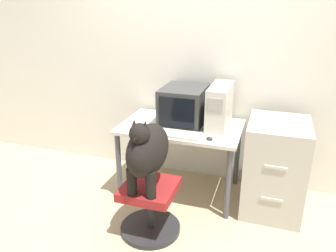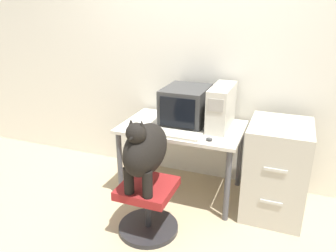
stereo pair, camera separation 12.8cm
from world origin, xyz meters
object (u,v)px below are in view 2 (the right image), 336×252
at_px(filing_cabinet, 276,170).
at_px(pc_tower, 221,107).
at_px(crt_monitor, 186,105).
at_px(office_chair, 148,206).
at_px(keyboard, 174,134).
at_px(dog, 145,150).

bearing_deg(filing_cabinet, pc_tower, 167.31).
distance_m(crt_monitor, office_chair, 1.01).
bearing_deg(crt_monitor, pc_tower, 0.45).
relative_size(keyboard, filing_cabinet, 0.57).
bearing_deg(office_chair, pc_tower, 62.75).
height_order(keyboard, filing_cabinet, filing_cabinet).
bearing_deg(keyboard, dog, -98.44).
bearing_deg(keyboard, crt_monitor, 91.63).
bearing_deg(pc_tower, office_chair, -117.25).
xyz_separation_m(pc_tower, filing_cabinet, (0.54, -0.12, -0.48)).
bearing_deg(filing_cabinet, dog, -143.96).
distance_m(dog, filing_cabinet, 1.20).
relative_size(pc_tower, office_chair, 1.01).
bearing_deg(dog, filing_cabinet, 36.04).
height_order(dog, filing_cabinet, dog).
xyz_separation_m(crt_monitor, keyboard, (0.01, -0.35, -0.16)).
xyz_separation_m(crt_monitor, dog, (-0.06, -0.80, -0.13)).
height_order(crt_monitor, filing_cabinet, crt_monitor).
bearing_deg(dog, office_chair, 90.00).
relative_size(crt_monitor, office_chair, 0.99).
bearing_deg(dog, pc_tower, 63.59).
bearing_deg(pc_tower, crt_monitor, -179.55).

